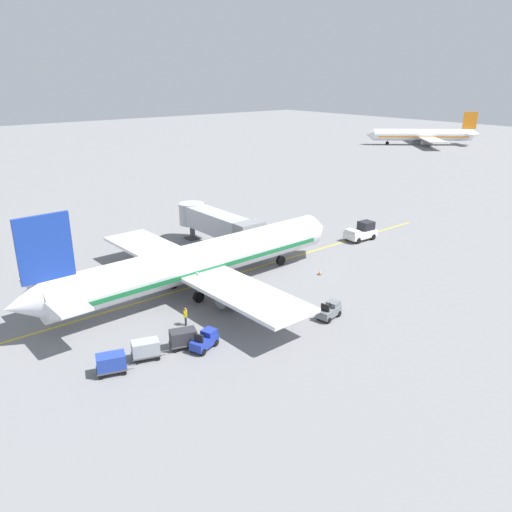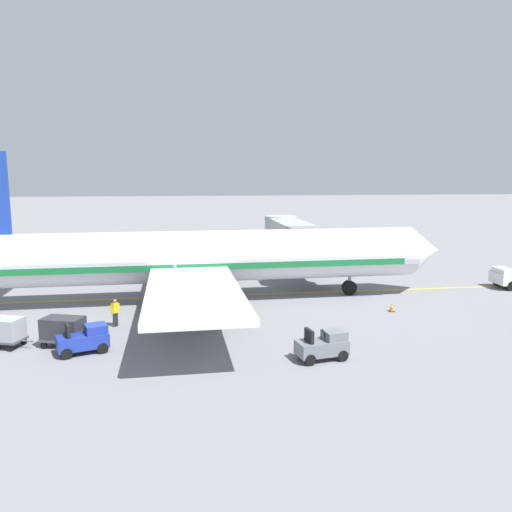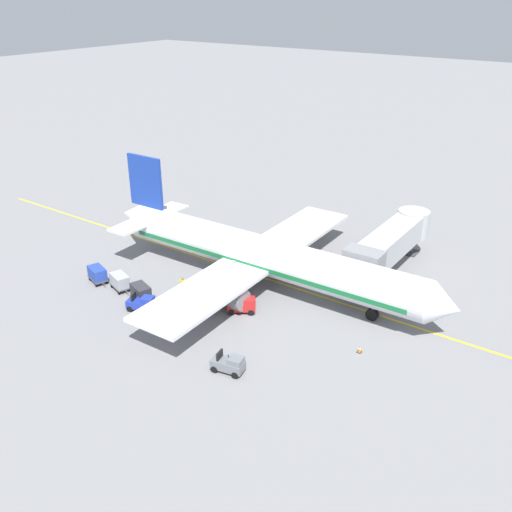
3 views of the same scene
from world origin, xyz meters
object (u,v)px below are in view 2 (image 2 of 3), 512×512
object	(u,v)px
baggage_cart_front	(63,329)
baggage_tug_lead	(224,309)
baggage_tug_spare	(85,339)
parked_airliner	(199,258)
baggage_cart_second_in_train	(2,330)
baggage_tug_trailing	(323,346)
jet_bridge	(293,236)
safety_cone_nose_left	(392,307)
ground_crew_wing_walker	(115,311)

from	to	relation	value
baggage_cart_front	baggage_tug_lead	bearing A→B (deg)	112.83
baggage_tug_spare	parked_airliner	bearing A→B (deg)	148.60
baggage_tug_lead	baggage_cart_front	bearing A→B (deg)	-67.17
parked_airliner	baggage_cart_second_in_train	world-z (taller)	parked_airliner
baggage_tug_trailing	jet_bridge	bearing A→B (deg)	171.53
baggage_tug_lead	baggage_tug_spare	size ratio (longest dim) A/B	1.00
baggage_tug_lead	safety_cone_nose_left	world-z (taller)	baggage_tug_lead
baggage_tug_trailing	safety_cone_nose_left	world-z (taller)	baggage_tug_trailing
baggage_tug_spare	ground_crew_wing_walker	distance (m)	4.56
jet_bridge	ground_crew_wing_walker	bearing A→B (deg)	-43.23
baggage_tug_trailing	ground_crew_wing_walker	xyz separation A→B (m)	(-7.12, -10.94, 0.24)
ground_crew_wing_walker	safety_cone_nose_left	distance (m)	17.98
parked_airliner	baggage_tug_spare	xyz separation A→B (m)	(10.13, -6.18, -2.47)
ground_crew_wing_walker	jet_bridge	bearing A→B (deg)	136.77
baggage_tug_lead	ground_crew_wing_walker	distance (m)	6.66
jet_bridge	ground_crew_wing_walker	size ratio (longest dim) A/B	8.87
baggage_tug_lead	baggage_tug_trailing	bearing A→B (deg)	29.47
baggage_tug_trailing	baggage_cart_front	world-z (taller)	baggage_tug_trailing
ground_crew_wing_walker	safety_cone_nose_left	bearing A→B (deg)	92.71
baggage_tug_spare	safety_cone_nose_left	size ratio (longest dim) A/B	4.68
baggage_cart_front	safety_cone_nose_left	size ratio (longest dim) A/B	5.03
baggage_cart_front	safety_cone_nose_left	bearing A→B (deg)	101.51
baggage_cart_second_in_train	ground_crew_wing_walker	size ratio (longest dim) A/B	1.75
baggage_cart_second_in_train	jet_bridge	bearing A→B (deg)	132.51
safety_cone_nose_left	parked_airliner	bearing A→B (deg)	-110.81
baggage_tug_lead	safety_cone_nose_left	bearing A→B (deg)	91.86
parked_airliner	baggage_cart_second_in_train	size ratio (longest dim) A/B	12.57
baggage_cart_front	ground_crew_wing_walker	size ratio (longest dim) A/B	1.75
baggage_tug_trailing	baggage_tug_spare	xyz separation A→B (m)	(-2.67, -11.89, 0.00)
parked_airliner	ground_crew_wing_walker	bearing A→B (deg)	-42.61
baggage_tug_spare	ground_crew_wing_walker	bearing A→B (deg)	167.86
baggage_tug_spare	baggage_tug_lead	bearing A→B (deg)	122.98
baggage_tug_lead	ground_crew_wing_walker	xyz separation A→B (m)	(0.48, -6.64, 0.24)
jet_bridge	baggage_cart_second_in_train	world-z (taller)	jet_bridge
baggage_cart_second_in_train	baggage_tug_trailing	bearing A→B (deg)	75.57
baggage_tug_spare	ground_crew_wing_walker	size ratio (longest dim) A/B	1.63
parked_airliner	baggage_tug_lead	xyz separation A→B (m)	(5.20, 1.41, -2.47)
jet_bridge	baggage_cart_front	world-z (taller)	jet_bridge
jet_bridge	baggage_cart_second_in_train	xyz separation A→B (m)	(18.06, -19.71, -2.51)
baggage_tug_trailing	baggage_cart_front	size ratio (longest dim) A/B	0.90
parked_airliner	baggage_tug_spare	size ratio (longest dim) A/B	13.51
baggage_cart_front	baggage_cart_second_in_train	distance (m)	3.21
jet_bridge	baggage_tug_trailing	world-z (taller)	jet_bridge
baggage_cart_front	jet_bridge	bearing A→B (deg)	138.13
ground_crew_wing_walker	baggage_tug_trailing	bearing A→B (deg)	56.94
baggage_tug_spare	baggage_cart_front	size ratio (longest dim) A/B	0.93
baggage_tug_lead	ground_crew_wing_walker	size ratio (longest dim) A/B	1.63
baggage_cart_front	baggage_tug_trailing	bearing A→B (deg)	73.73
ground_crew_wing_walker	baggage_tug_lead	bearing A→B (deg)	94.15
jet_bridge	baggage_tug_lead	xyz separation A→B (m)	(14.68, -7.61, -2.74)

